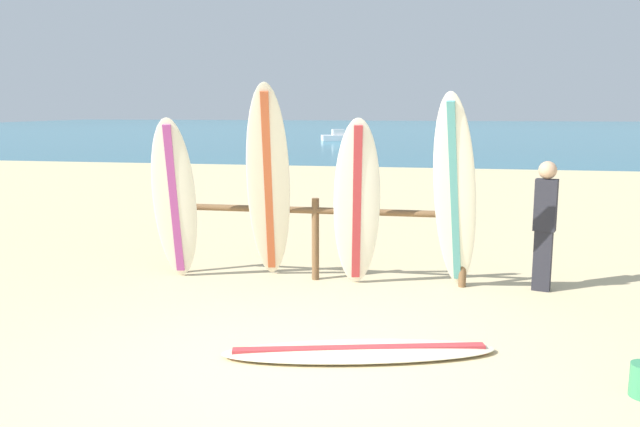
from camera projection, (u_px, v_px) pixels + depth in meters
ground_plane at (280, 373)px, 5.12m from camera, size 120.00×120.00×0.00m
ocean_water at (429, 129)px, 61.32m from camera, size 120.00×80.00×0.01m
surfboard_rack at (315, 225)px, 7.79m from camera, size 3.65×0.09×1.02m
surfboard_leaning_far_left at (174, 200)px, 7.70m from camera, size 0.60×0.59×2.00m
surfboard_leaning_left at (268, 185)px, 7.55m from camera, size 0.69×1.07×2.39m
surfboard_leaning_center_left at (357, 204)px, 7.39m from camera, size 0.62×0.59×2.00m
surfboard_leaning_center at (455, 196)px, 7.03m from camera, size 0.64×1.12×2.28m
surfboard_lying_on_sand at (359, 351)px, 5.49m from camera, size 2.43×1.11×0.08m
beachgoer_standing at (545, 220)px, 7.30m from camera, size 0.28×0.22×1.51m
small_boat_offshore at (338, 137)px, 40.61m from camera, size 2.31×1.71×0.71m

